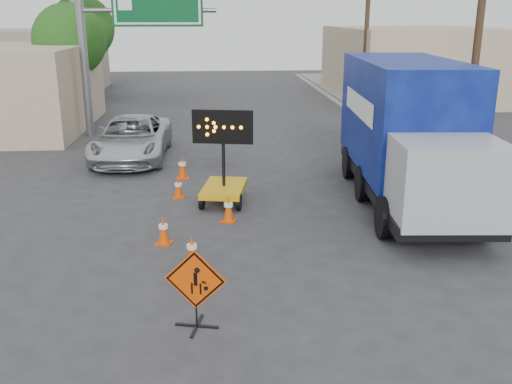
{
  "coord_description": "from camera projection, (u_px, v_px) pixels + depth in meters",
  "views": [
    {
      "loc": [
        -0.8,
        -8.8,
        5.4
      ],
      "look_at": [
        0.12,
        3.05,
        1.7
      ],
      "focal_mm": 40.0,
      "sensor_mm": 36.0,
      "label": 1
    }
  ],
  "objects": [
    {
      "name": "cone_d",
      "position": [
        178.0,
        187.0,
        17.51
      ],
      "size": [
        0.35,
        0.35,
        0.67
      ],
      "rotation": [
        0.0,
        0.0,
        -0.04
      ],
      "color": "#D84104",
      "rests_on": "ground"
    },
    {
      "name": "building_right_far",
      "position": [
        413.0,
        63.0,
        38.88
      ],
      "size": [
        10.0,
        14.0,
        4.6
      ],
      "primitive_type": "cube",
      "color": "tan",
      "rests_on": "ground"
    },
    {
      "name": "cone_b",
      "position": [
        163.0,
        230.0,
        13.97
      ],
      "size": [
        0.46,
        0.46,
        0.71
      ],
      "rotation": [
        0.0,
        0.0,
        -0.32
      ],
      "color": "#D84104",
      "rests_on": "ground"
    },
    {
      "name": "utility_pole_near",
      "position": [
        478.0,
        38.0,
        18.76
      ],
      "size": [
        1.8,
        0.26,
        9.0
      ],
      "color": "#45301D",
      "rests_on": "ground"
    },
    {
      "name": "sidewalk_right",
      "position": [
        448.0,
        142.0,
        25.0
      ],
      "size": [
        4.0,
        60.0,
        0.15
      ],
      "primitive_type": "cube",
      "color": "gray",
      "rests_on": "ground"
    },
    {
      "name": "cone_a",
      "position": [
        192.0,
        251.0,
        12.75
      ],
      "size": [
        0.47,
        0.47,
        0.72
      ],
      "rotation": [
        0.0,
        0.0,
        0.36
      ],
      "color": "#D84104",
      "rests_on": "ground"
    },
    {
      "name": "construction_sign",
      "position": [
        196.0,
        287.0,
        10.09
      ],
      "size": [
        1.11,
        0.8,
        1.51
      ],
      "rotation": [
        0.0,
        0.0,
        -0.23
      ],
      "color": "black",
      "rests_on": "ground"
    },
    {
      "name": "cone_c",
      "position": [
        228.0,
        208.0,
        15.49
      ],
      "size": [
        0.49,
        0.49,
        0.75
      ],
      "rotation": [
        0.0,
        0.0,
        -0.35
      ],
      "color": "#D84104",
      "rests_on": "ground"
    },
    {
      "name": "tree_left_near",
      "position": [
        70.0,
        40.0,
        29.16
      ],
      "size": [
        3.71,
        3.71,
        6.03
      ],
      "color": "#45301D",
      "rests_on": "ground"
    },
    {
      "name": "tree_left_far",
      "position": [
        82.0,
        28.0,
        36.58
      ],
      "size": [
        4.1,
        4.1,
        6.66
      ],
      "color": "#45301D",
      "rests_on": "ground"
    },
    {
      "name": "cone_e",
      "position": [
        182.0,
        167.0,
        19.61
      ],
      "size": [
        0.41,
        0.41,
        0.8
      ],
      "rotation": [
        0.0,
        0.0,
        0.01
      ],
      "color": "#D84104",
      "rests_on": "ground"
    },
    {
      "name": "pickup_truck",
      "position": [
        132.0,
        138.0,
        22.18
      ],
      "size": [
        2.81,
        5.91,
        1.63
      ],
      "primitive_type": "imported",
      "rotation": [
        0.0,
        0.0,
        -0.02
      ],
      "color": "silver",
      "rests_on": "ground"
    },
    {
      "name": "highway_gantry",
      "position": [
        128.0,
        23.0,
        25.31
      ],
      "size": [
        6.18,
        0.38,
        6.9
      ],
      "color": "slate",
      "rests_on": "ground"
    },
    {
      "name": "curb_right",
      "position": [
        397.0,
        143.0,
        24.84
      ],
      "size": [
        0.4,
        60.0,
        0.12
      ],
      "primitive_type": "cube",
      "color": "gray",
      "rests_on": "ground"
    },
    {
      "name": "box_truck",
      "position": [
        407.0,
        140.0,
        16.77
      ],
      "size": [
        3.28,
        8.9,
        4.15
      ],
      "rotation": [
        0.0,
        0.0,
        -0.07
      ],
      "color": "black",
      "rests_on": "ground"
    },
    {
      "name": "utility_pole_far",
      "position": [
        367.0,
        28.0,
        32.09
      ],
      "size": [
        1.8,
        0.26,
        9.0
      ],
      "color": "#45301D",
      "rests_on": "ground"
    },
    {
      "name": "storefront_left_far",
      "position": [
        12.0,
        62.0,
        40.65
      ],
      "size": [
        12.0,
        10.0,
        4.4
      ],
      "primitive_type": "cube",
      "color": "#AA9D8D",
      "rests_on": "ground"
    },
    {
      "name": "ground",
      "position": [
        262.0,
        335.0,
        10.04
      ],
      "size": [
        100.0,
        100.0,
        0.0
      ],
      "primitive_type": "plane",
      "color": "#2D2D30",
      "rests_on": "ground"
    },
    {
      "name": "arrow_board",
      "position": [
        224.0,
        182.0,
        17.0
      ],
      "size": [
        1.76,
        2.15,
        2.81
      ],
      "rotation": [
        0.0,
        0.0,
        -0.18
      ],
      "color": "#CC980B",
      "rests_on": "ground"
    }
  ]
}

